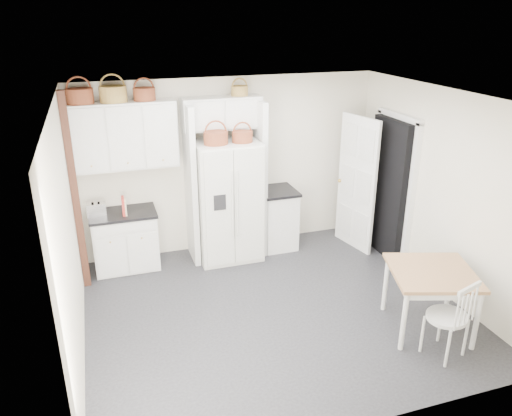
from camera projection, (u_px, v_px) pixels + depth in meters
name	position (u px, v px, depth m)	size (l,w,h in m)	color
floor	(274.00, 309.00, 6.21)	(4.50, 4.50, 0.00)	#232227
ceiling	(277.00, 98.00, 5.25)	(4.50, 4.50, 0.00)	white
wall_back	(230.00, 165.00, 7.50)	(4.50, 4.50, 0.00)	beige
wall_left	(68.00, 238.00, 5.08)	(4.00, 4.00, 0.00)	beige
wall_right	(440.00, 192.00, 6.38)	(4.00, 4.00, 0.00)	beige
refrigerator	(227.00, 201.00, 7.26)	(0.91, 0.73, 1.76)	silver
base_cab_left	(126.00, 241.00, 7.09)	(0.88, 0.55, 0.81)	white
base_cab_right	(277.00, 219.00, 7.74)	(0.51, 0.61, 0.89)	white
dining_table	(429.00, 300.00, 5.71)	(0.91, 0.91, 0.75)	#A37141
windsor_chair	(447.00, 317.00, 5.24)	(0.46, 0.41, 0.93)	white
counter_left	(123.00, 214.00, 6.94)	(0.91, 0.59, 0.04)	black
counter_right	(277.00, 191.00, 7.57)	(0.55, 0.65, 0.04)	black
toaster	(96.00, 209.00, 6.80)	(0.26, 0.15, 0.18)	silver
cookbook_red	(123.00, 206.00, 6.82)	(0.04, 0.17, 0.25)	red
cookbook_cream	(124.00, 206.00, 6.82)	(0.04, 0.16, 0.24)	beige
basket_upper_a	(80.00, 96.00, 6.35)	(0.34, 0.34, 0.19)	brown
basket_upper_b	(113.00, 94.00, 6.47)	(0.35, 0.35, 0.21)	olive
basket_upper_c	(144.00, 94.00, 6.59)	(0.29, 0.29, 0.17)	brown
basket_bridge_b	(240.00, 91.00, 6.97)	(0.24, 0.24, 0.14)	olive
basket_fridge_a	(216.00, 138.00, 6.77)	(0.33, 0.33, 0.18)	brown
basket_fridge_b	(242.00, 137.00, 6.88)	(0.29, 0.29, 0.15)	brown
upper_cabinet	(124.00, 135.00, 6.70)	(1.40, 0.34, 0.90)	white
bridge_cabinet	(221.00, 113.00, 7.00)	(1.12, 0.34, 0.45)	white
fridge_panel_left	(191.00, 185.00, 7.10)	(0.08, 0.60, 2.30)	white
fridge_panel_right	(259.00, 178.00, 7.39)	(0.08, 0.60, 2.30)	white
trim_post	(75.00, 195.00, 6.29)	(0.09, 0.09, 2.60)	#341F16
doorway_void	(389.00, 188.00, 7.34)	(0.18, 0.85, 2.05)	black
door_slab	(357.00, 184.00, 7.53)	(0.80, 0.04, 2.05)	white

